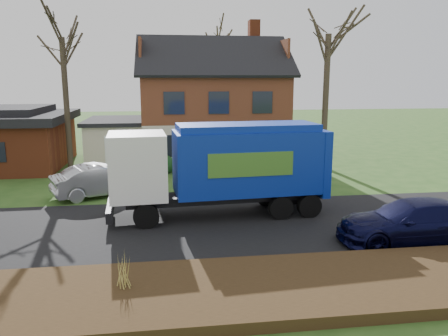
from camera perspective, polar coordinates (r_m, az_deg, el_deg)
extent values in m
plane|color=#274B19|center=(16.26, -3.26, -7.75)|extent=(120.00, 120.00, 0.00)
cube|color=black|center=(16.25, -3.26, -7.72)|extent=(80.00, 7.00, 0.02)
cube|color=black|center=(11.34, -1.08, -15.87)|extent=(80.00, 3.50, 0.30)
cube|color=beige|center=(29.74, -1.56, 3.80)|extent=(9.00, 7.50, 2.70)
cube|color=#532D17|center=(29.49, -1.59, 9.10)|extent=(9.00, 7.50, 2.80)
cube|color=brown|center=(31.07, 3.92, 17.26)|extent=(0.70, 0.90, 1.60)
cube|color=beige|center=(29.25, -13.64, 3.24)|extent=(3.50, 5.50, 2.60)
cube|color=black|center=(29.08, -13.78, 6.01)|extent=(3.90, 5.90, 0.24)
cylinder|color=black|center=(16.24, -10.14, -6.19)|extent=(0.96, 0.38, 0.94)
cylinder|color=black|center=(18.06, -10.33, -4.37)|extent=(0.96, 0.38, 0.94)
cylinder|color=black|center=(17.14, 7.43, -5.15)|extent=(0.96, 0.38, 0.94)
cylinder|color=black|center=(18.88, 5.54, -3.54)|extent=(0.96, 0.38, 0.94)
cylinder|color=black|center=(17.56, 11.07, -4.87)|extent=(0.96, 0.38, 0.94)
cylinder|color=black|center=(19.25, 8.89, -3.32)|extent=(0.96, 0.38, 0.94)
cube|color=black|center=(17.42, 0.21, -3.76)|extent=(7.84, 1.64, 0.32)
cube|color=white|center=(16.74, -11.22, 0.32)|extent=(2.24, 2.41, 2.44)
cube|color=black|center=(16.74, -14.65, 0.63)|extent=(0.22, 1.99, 0.81)
cube|color=black|center=(17.17, -14.64, -5.32)|extent=(0.39, 2.27, 0.41)
cube|color=navy|center=(17.30, 3.00, 0.89)|extent=(5.85, 2.67, 2.44)
cube|color=navy|center=(17.10, 3.05, 5.36)|extent=(5.56, 2.38, 0.27)
cube|color=navy|center=(18.28, 11.95, 0.94)|extent=(0.48, 2.32, 2.62)
cube|color=#407727|center=(16.16, 3.58, 0.44)|extent=(3.25, 0.27, 0.90)
cube|color=#407727|center=(18.35, 1.68, 1.80)|extent=(3.25, 0.27, 0.90)
imported|color=#ABADB3|center=(21.11, -15.58, -1.52)|extent=(4.79, 3.30, 1.50)
imported|color=black|center=(15.87, 23.37, -6.47)|extent=(5.06, 2.25, 1.44)
cylinder|color=#3A2F22|center=(26.32, -19.86, 7.48)|extent=(0.32, 0.32, 7.61)
cylinder|color=#423628|center=(27.18, 13.11, 8.33)|extent=(0.36, 0.36, 7.95)
cylinder|color=#423427|center=(38.89, -0.71, 10.14)|extent=(0.34, 0.34, 8.79)
cone|color=tan|center=(11.31, -12.96, -12.72)|extent=(0.04, 0.04, 0.96)
cone|color=tan|center=(11.33, -13.74, -12.73)|extent=(0.04, 0.04, 0.96)
cone|color=tan|center=(11.30, -12.18, -12.72)|extent=(0.04, 0.04, 0.96)
cone|color=tan|center=(11.42, -12.90, -12.48)|extent=(0.04, 0.04, 0.96)
cone|color=tan|center=(11.20, -13.01, -12.98)|extent=(0.04, 0.04, 0.96)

